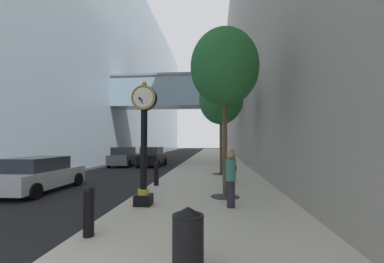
% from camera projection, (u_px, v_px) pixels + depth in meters
% --- Properties ---
extents(ground_plane, '(110.00, 110.00, 0.00)m').
position_uv_depth(ground_plane, '(187.00, 161.00, 29.22)').
color(ground_plane, black).
rests_on(ground_plane, ground).
extents(sidewalk_right, '(5.94, 80.00, 0.14)m').
position_uv_depth(sidewalk_right, '(214.00, 159.00, 31.94)').
color(sidewalk_right, beige).
rests_on(sidewalk_right, ground).
extents(building_block_left, '(22.78, 80.00, 24.41)m').
position_uv_depth(building_block_left, '(99.00, 65.00, 33.69)').
color(building_block_left, '#93A8B7').
rests_on(building_block_left, ground).
extents(building_block_right, '(9.00, 80.00, 28.65)m').
position_uv_depth(building_block_right, '(274.00, 43.00, 31.79)').
color(building_block_right, gray).
rests_on(building_block_right, ground).
extents(street_clock, '(0.84, 0.55, 4.15)m').
position_uv_depth(street_clock, '(144.00, 137.00, 8.64)').
color(street_clock, black).
rests_on(street_clock, sidewalk_right).
extents(bollard_nearest, '(0.25, 0.25, 1.12)m').
position_uv_depth(bollard_nearest, '(89.00, 210.00, 5.78)').
color(bollard_nearest, black).
rests_on(bollard_nearest, sidewalk_right).
extents(bollard_third, '(0.25, 0.25, 1.12)m').
position_uv_depth(bollard_third, '(144.00, 180.00, 10.18)').
color(bollard_third, black).
rests_on(bollard_third, sidewalk_right).
extents(bollard_fourth, '(0.25, 0.25, 1.12)m').
position_uv_depth(bollard_fourth, '(156.00, 173.00, 12.37)').
color(bollard_fourth, black).
rests_on(bollard_fourth, sidewalk_right).
extents(street_tree_near, '(2.64, 2.64, 6.53)m').
position_uv_depth(street_tree_near, '(225.00, 68.00, 10.00)').
color(street_tree_near, '#333335').
rests_on(street_tree_near, sidewalk_right).
extents(street_tree_mid_near, '(2.84, 2.84, 6.49)m').
position_uv_depth(street_tree_mid_near, '(221.00, 100.00, 16.82)').
color(street_tree_mid_near, '#333335').
rests_on(street_tree_mid_near, sidewalk_right).
extents(trash_bin, '(0.53, 0.53, 1.05)m').
position_uv_depth(trash_bin, '(188.00, 238.00, 4.22)').
color(trash_bin, black).
rests_on(trash_bin, sidewalk_right).
extents(pedestrian_walking, '(0.50, 0.52, 1.74)m').
position_uv_depth(pedestrian_walking, '(232.00, 165.00, 12.93)').
color(pedestrian_walking, '#23232D').
rests_on(pedestrian_walking, sidewalk_right).
extents(pedestrian_by_clock, '(0.45, 0.45, 1.81)m').
position_uv_depth(pedestrian_by_clock, '(231.00, 177.00, 8.30)').
color(pedestrian_by_clock, '#23232D').
rests_on(pedestrian_by_clock, sidewalk_right).
extents(car_white_near, '(2.04, 4.64, 1.55)m').
position_uv_depth(car_white_near, '(40.00, 175.00, 11.59)').
color(car_white_near, silver).
rests_on(car_white_near, ground).
extents(car_black_mid, '(2.03, 4.20, 1.75)m').
position_uv_depth(car_black_mid, '(152.00, 157.00, 23.20)').
color(car_black_mid, black).
rests_on(car_black_mid, ground).
extents(car_grey_far, '(2.10, 4.13, 1.72)m').
position_uv_depth(car_grey_far, '(124.00, 157.00, 23.38)').
color(car_grey_far, slate).
rests_on(car_grey_far, ground).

